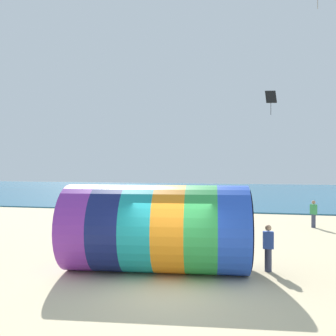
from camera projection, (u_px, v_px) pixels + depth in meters
ground_plane at (166, 291)px, 11.02m from camera, size 120.00×120.00×0.00m
sea at (228, 192)px, 48.23m from camera, size 120.00×40.00×0.10m
giant_inflatable_tube at (157, 228)px, 13.01m from camera, size 6.58×3.59×3.01m
kite_handler at (268, 248)px, 13.02m from camera, size 0.37×0.24×1.63m
kite_black_diamond at (271, 97)px, 23.58m from camera, size 0.72×0.57×1.56m
bystander_near_water at (65, 205)px, 25.86m from camera, size 0.24×0.37×1.70m
bystander_mid_beach at (314, 214)px, 21.94m from camera, size 0.40×0.42×1.59m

